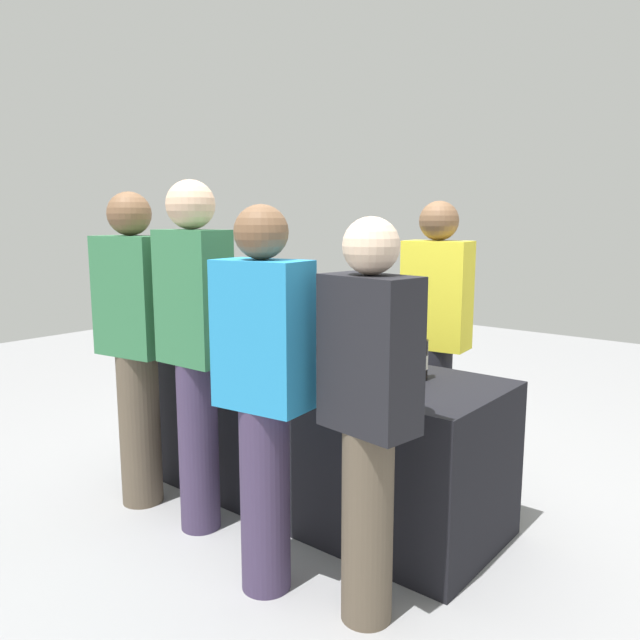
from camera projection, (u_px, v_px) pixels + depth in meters
name	position (u px, v px, depth m)	size (l,w,h in m)	color
ground_plane	(320.00, 503.00, 3.44)	(12.00, 12.00, 0.00)	gray
tasting_table	(320.00, 436.00, 3.38)	(1.98, 0.77, 0.79)	black
wine_bottle_0	(251.00, 325.00, 3.89)	(0.07, 0.07, 0.34)	black
wine_bottle_1	(288.00, 333.00, 3.60)	(0.07, 0.07, 0.32)	black
wine_bottle_2	(322.00, 336.00, 3.51)	(0.08, 0.08, 0.34)	black
wine_bottle_3	(344.00, 341.00, 3.36)	(0.07, 0.07, 0.34)	black
wine_bottle_4	(383.00, 350.00, 3.13)	(0.08, 0.08, 0.34)	black
wine_bottle_5	(420.00, 359.00, 3.01)	(0.08, 0.08, 0.30)	black
wine_glass_0	(292.00, 349.00, 3.25)	(0.06, 0.06, 0.14)	silver
wine_glass_1	(330.00, 354.00, 3.18)	(0.07, 0.07, 0.13)	silver
wine_glass_2	(359.00, 357.00, 3.06)	(0.07, 0.07, 0.14)	silver
wine_glass_3	(415.00, 369.00, 2.87)	(0.06, 0.06, 0.13)	silver
server_pouring	(436.00, 332.00, 3.58)	(0.40, 0.25, 1.67)	black
guest_0	(135.00, 339.00, 3.32)	(0.43, 0.28, 1.71)	brown
guest_1	(195.00, 341.00, 3.02)	(0.37, 0.24, 1.76)	#3F3351
guest_2	(264.00, 388.00, 2.52)	(0.41, 0.26, 1.63)	#3F3351
guest_3	(369.00, 409.00, 2.32)	(0.39, 0.25, 1.58)	brown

